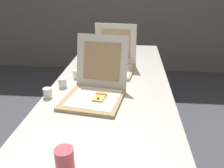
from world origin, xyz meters
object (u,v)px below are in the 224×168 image
Objects in this scene: cup_white_near_left at (47,93)px; table at (112,87)px; pizza_box_front at (95,90)px; cup_printed_front at (64,159)px; pizza_box_middle at (113,64)px; cup_white_mid at (77,74)px; cup_white_near_center at (63,83)px.

table is at bearing 37.34° from cup_white_near_left.
cup_printed_front is at bearing -83.77° from pizza_box_front.
cup_white_mid is at bearing -134.61° from pizza_box_middle.
pizza_box_middle reaches higher than cup_white_near_left.
pizza_box_middle is 6.36× the size of cup_white_near_center.
cup_white_mid and cup_white_near_left have the same top height.
table is 0.51m from cup_white_near_left.
table is 0.38m from cup_white_near_center.
cup_printed_front reaches higher than table.
cup_white_mid is 1.00× the size of cup_white_near_left.
cup_white_near_left and cup_white_near_center have the same top height.
cup_printed_front reaches higher than cup_white_near_center.
cup_printed_front is at bearing -79.47° from cup_white_mid.
cup_printed_front is at bearing -64.55° from cup_white_near_left.
pizza_box_front is (-0.08, -0.28, 0.10)m from table.
cup_white_near_center is (-0.27, 0.15, -0.02)m from pizza_box_front.
cup_white_near_center reaches higher than table.
cup_white_near_center is 0.84m from cup_printed_front.
cup_printed_front is (-0.10, -0.93, 0.09)m from table.
pizza_box_front is at bearing 88.09° from cup_printed_front.
cup_white_near_left is (-0.11, -0.36, 0.00)m from cup_white_mid.
pizza_box_middle reaches higher than cup_white_mid.
cup_white_near_left reaches higher than table.
cup_white_mid is (-0.27, -0.21, -0.02)m from pizza_box_middle.
pizza_box_middle is 0.52m from cup_white_near_center.
cup_white_near_left is (-0.39, -0.57, -0.02)m from pizza_box_middle.
cup_white_near_left is at bearing -167.08° from pizza_box_front.
pizza_box_front is 5.49× the size of cup_printed_front.
table is 35.97× the size of cup_white_near_center.
cup_white_near_center is at bearing 107.04° from cup_printed_front.
pizza_box_middle is 6.36× the size of cup_white_near_left.
pizza_box_front reaches higher than cup_white_near_center.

